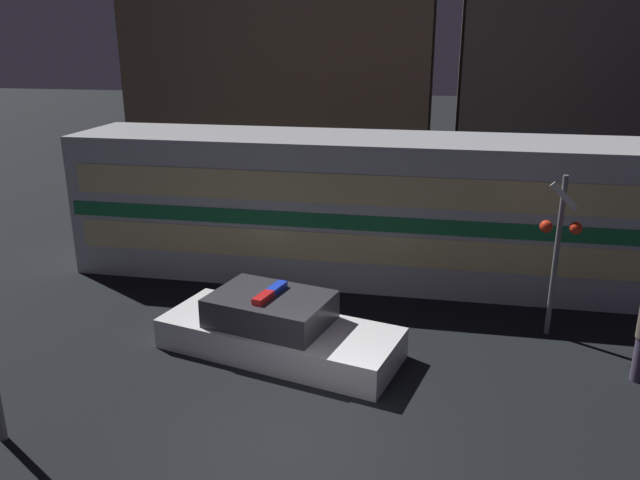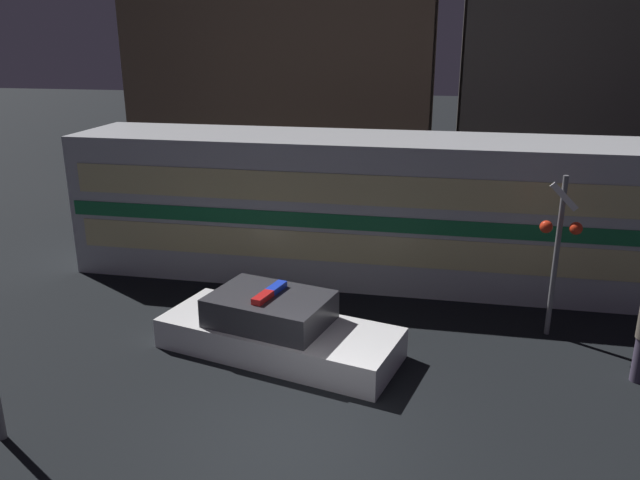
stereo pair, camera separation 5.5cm
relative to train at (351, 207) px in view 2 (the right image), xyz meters
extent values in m
plane|color=black|center=(0.26, -7.52, -1.81)|extent=(120.00, 120.00, 0.00)
cube|color=#B7BABF|center=(0.00, 0.01, 0.00)|extent=(14.24, 2.81, 3.62)
cube|color=#19723F|center=(0.00, -1.41, 0.00)|extent=(13.96, 0.03, 0.36)
cube|color=beige|center=(0.00, -1.41, -0.65)|extent=(13.53, 0.02, 0.72)
cube|color=beige|center=(0.00, -1.41, 0.80)|extent=(13.53, 0.02, 0.72)
cube|color=silver|center=(-0.73, -4.62, -1.50)|extent=(5.03, 2.90, 0.62)
cube|color=#333338|center=(-0.92, -4.58, -0.91)|extent=(2.59, 2.10, 0.57)
cube|color=red|center=(-0.98, -4.84, -0.56)|extent=(0.33, 0.58, 0.12)
cube|color=blue|center=(-0.85, -4.31, -0.56)|extent=(0.33, 0.58, 0.12)
cylinder|color=#3F384C|center=(5.97, -4.41, -1.38)|extent=(0.26, 0.26, 0.86)
cylinder|color=slate|center=(4.62, -2.75, -0.10)|extent=(0.11, 0.11, 3.42)
sphere|color=red|center=(4.34, -2.88, 0.58)|extent=(0.26, 0.26, 0.26)
sphere|color=red|center=(4.90, -2.88, 0.58)|extent=(0.26, 0.26, 0.26)
cube|color=white|center=(4.62, -2.82, 1.20)|extent=(0.58, 0.03, 0.58)
cube|color=brown|center=(-3.74, 8.57, 3.47)|extent=(10.93, 5.46, 10.55)
cube|color=#47423D|center=(7.96, 8.68, 3.27)|extent=(10.47, 5.26, 10.17)
camera|label=1|loc=(2.16, -15.40, 4.21)|focal=35.00mm
camera|label=2|loc=(2.22, -15.39, 4.21)|focal=35.00mm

